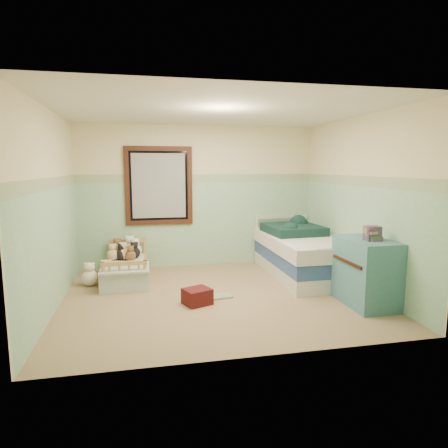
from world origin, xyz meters
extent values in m
cube|color=olive|center=(0.00, 0.00, -0.01)|extent=(4.20, 3.60, 0.02)
cube|color=silver|center=(0.00, 0.00, 2.51)|extent=(4.20, 3.60, 0.02)
cube|color=beige|center=(0.00, 1.80, 1.25)|extent=(4.20, 0.04, 2.50)
cube|color=beige|center=(0.00, -1.80, 1.25)|extent=(4.20, 0.04, 2.50)
cube|color=beige|center=(-2.10, 0.00, 1.25)|extent=(0.04, 3.60, 2.50)
cube|color=beige|center=(2.10, 0.00, 1.25)|extent=(0.04, 3.60, 2.50)
cube|color=#88B78F|center=(0.00, 1.79, 0.75)|extent=(4.20, 0.01, 1.50)
cube|color=#4D7857|center=(0.00, 1.79, 1.57)|extent=(4.20, 0.01, 0.15)
cube|color=black|center=(-0.70, 1.76, 1.45)|extent=(1.16, 0.06, 1.36)
cube|color=#B5B5B0|center=(-0.70, 1.77, 1.45)|extent=(0.92, 0.01, 1.12)
cube|color=#B18544|center=(-1.27, 1.05, 0.08)|extent=(0.64, 1.29, 0.17)
cube|color=silver|center=(-1.27, 1.05, 0.23)|extent=(0.59, 1.23, 0.12)
cube|color=#7193B3|center=(-1.27, 0.65, 0.30)|extent=(0.70, 0.64, 0.03)
sphere|color=brown|center=(-1.42, 1.55, 0.39)|extent=(0.20, 0.20, 0.20)
sphere|color=white|center=(-1.22, 1.55, 0.40)|extent=(0.23, 0.23, 0.23)
sphere|color=#DCB784|center=(-1.37, 1.33, 0.37)|extent=(0.17, 0.17, 0.17)
sphere|color=black|center=(-1.14, 1.33, 0.38)|extent=(0.18, 0.18, 0.18)
sphere|color=#FAEBCE|center=(-1.80, 0.86, 0.12)|extent=(0.24, 0.24, 0.24)
sphere|color=#DCB784|center=(-1.56, 0.91, 0.13)|extent=(0.26, 0.26, 0.26)
cube|color=silver|center=(1.55, 0.72, 0.11)|extent=(1.02, 2.03, 0.22)
cube|color=navy|center=(1.55, 0.72, 0.33)|extent=(1.02, 2.03, 0.22)
cube|color=silver|center=(1.55, 0.72, 0.55)|extent=(1.06, 2.07, 0.22)
cube|color=black|center=(1.50, 1.02, 0.73)|extent=(0.92, 0.97, 0.14)
cube|color=#3B7279|center=(1.82, -0.71, 0.43)|extent=(0.54, 0.86, 0.86)
cube|color=brown|center=(1.82, -0.80, 0.95)|extent=(0.18, 0.15, 0.18)
cube|color=maroon|center=(-0.32, -0.27, 0.10)|extent=(0.42, 0.39, 0.21)
cube|color=gold|center=(0.03, -0.06, 0.01)|extent=(0.32, 0.27, 0.03)
sphere|color=brown|center=(-1.20, 1.14, 0.37)|extent=(0.17, 0.17, 0.17)
sphere|color=#DCB784|center=(-1.48, 1.24, 0.38)|extent=(0.19, 0.19, 0.19)
sphere|color=black|center=(-1.34, 1.23, 0.38)|extent=(0.19, 0.19, 0.19)
sphere|color=brown|center=(-1.31, 1.48, 0.37)|extent=(0.16, 0.16, 0.16)
sphere|color=#FAEBCE|center=(-1.13, 1.43, 0.39)|extent=(0.21, 0.21, 0.21)
sphere|color=#DCB784|center=(-1.32, 1.24, 0.38)|extent=(0.20, 0.20, 0.20)
camera|label=1|loc=(-0.98, -5.13, 1.78)|focal=31.26mm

